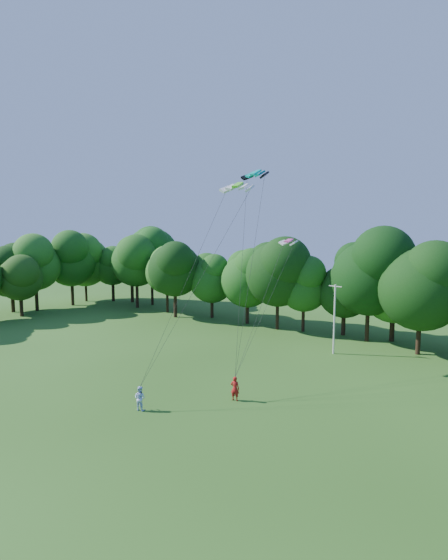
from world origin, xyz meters
The scene contains 10 objects.
ground centered at (0.00, 0.00, 0.00)m, with size 160.00×160.00×0.00m, color #244A14.
utility_pole centered at (4.13, 28.99, 3.84)m, with size 1.48×0.31×7.42m.
kite_flyer_left centered at (2.74, 12.48, 0.96)m, with size 0.70×0.46×1.92m, color #A71715.
kite_flyer_right centered at (-1.92, 6.94, 0.90)m, with size 0.88×0.68×1.80m, color #B5CAFC.
kite_teal centered at (0.77, 18.45, 18.04)m, with size 2.55×1.39×0.58m.
kite_green centered at (1.09, 15.20, 16.72)m, with size 2.80×1.55×0.56m.
kite_pink centered at (2.42, 21.61, 12.13)m, with size 1.74×0.96×0.34m.
tree_back_west centered at (-32.45, 38.76, 9.18)m, with size 10.11×10.11×14.71m.
tree_back_center centered at (5.38, 36.14, 8.65)m, with size 9.52×9.52×13.85m.
tree_flank_west centered at (-41.43, 20.24, 6.43)m, with size 7.08×7.08×10.30m.
Camera 1 is at (21.00, -14.36, 13.36)m, focal length 28.00 mm.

